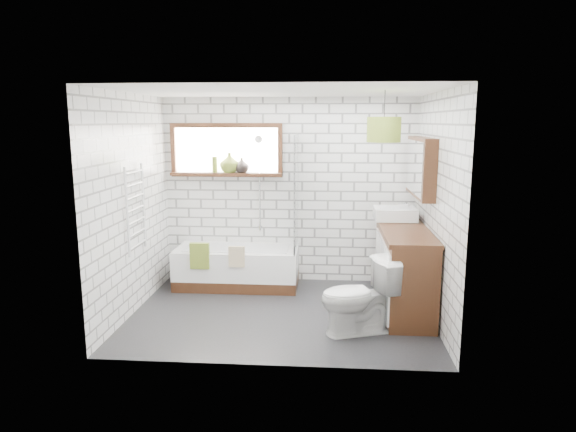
# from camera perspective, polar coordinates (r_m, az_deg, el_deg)

# --- Properties ---
(floor) EXTENTS (3.40, 2.60, 0.01)m
(floor) POSITION_cam_1_polar(r_m,az_deg,el_deg) (6.04, -0.81, -10.75)
(floor) COLOR black
(floor) RESTS_ON ground
(ceiling) EXTENTS (3.40, 2.60, 0.01)m
(ceiling) POSITION_cam_1_polar(r_m,az_deg,el_deg) (5.64, -0.87, 13.74)
(ceiling) COLOR white
(ceiling) RESTS_ON ground
(wall_back) EXTENTS (3.40, 0.01, 2.50)m
(wall_back) POSITION_cam_1_polar(r_m,az_deg,el_deg) (7.00, 0.14, 2.81)
(wall_back) COLOR white
(wall_back) RESTS_ON ground
(wall_front) EXTENTS (3.40, 0.01, 2.50)m
(wall_front) POSITION_cam_1_polar(r_m,az_deg,el_deg) (4.44, -2.38, -1.69)
(wall_front) COLOR white
(wall_front) RESTS_ON ground
(wall_left) EXTENTS (0.01, 2.60, 2.50)m
(wall_left) POSITION_cam_1_polar(r_m,az_deg,el_deg) (6.11, -16.99, 1.22)
(wall_left) COLOR white
(wall_left) RESTS_ON ground
(wall_right) EXTENTS (0.01, 2.60, 2.50)m
(wall_right) POSITION_cam_1_polar(r_m,az_deg,el_deg) (5.81, 16.15, 0.81)
(wall_right) COLOR white
(wall_right) RESTS_ON ground
(window) EXTENTS (1.52, 0.16, 0.68)m
(window) POSITION_cam_1_polar(r_m,az_deg,el_deg) (7.02, -6.88, 7.27)
(window) COLOR black
(window) RESTS_ON wall_back
(towel_radiator) EXTENTS (0.06, 0.52, 1.00)m
(towel_radiator) POSITION_cam_1_polar(r_m,az_deg,el_deg) (6.10, -16.57, 0.75)
(towel_radiator) COLOR white
(towel_radiator) RESTS_ON wall_left
(mirror_cabinet) EXTENTS (0.16, 1.20, 0.70)m
(mirror_cabinet) POSITION_cam_1_polar(r_m,az_deg,el_deg) (6.33, 14.50, 5.31)
(mirror_cabinet) COLOR black
(mirror_cabinet) RESTS_ON wall_right
(shower_riser) EXTENTS (0.02, 0.02, 1.30)m
(shower_riser) POSITION_cam_1_polar(r_m,az_deg,el_deg) (6.98, -3.17, 3.61)
(shower_riser) COLOR silver
(shower_riser) RESTS_ON wall_back
(bathtub) EXTENTS (1.62, 0.71, 0.52)m
(bathtub) POSITION_cam_1_polar(r_m,az_deg,el_deg) (6.93, -5.66, -5.67)
(bathtub) COLOR white
(bathtub) RESTS_ON floor
(shower_screen) EXTENTS (0.02, 0.72, 1.50)m
(shower_screen) POSITION_cam_1_polar(r_m,az_deg,el_deg) (6.63, 0.91, 2.58)
(shower_screen) COLOR white
(shower_screen) RESTS_ON bathtub
(towel_green) EXTENTS (0.24, 0.07, 0.33)m
(towel_green) POSITION_cam_1_polar(r_m,az_deg,el_deg) (6.62, -9.78, -4.39)
(towel_green) COLOR olive
(towel_green) RESTS_ON bathtub
(towel_beige) EXTENTS (0.20, 0.05, 0.26)m
(towel_beige) POSITION_cam_1_polar(r_m,az_deg,el_deg) (6.52, -5.72, -4.52)
(towel_beige) COLOR tan
(towel_beige) RESTS_ON bathtub
(vanity) EXTENTS (0.55, 1.70, 0.97)m
(vanity) POSITION_cam_1_polar(r_m,az_deg,el_deg) (6.21, 12.72, -5.65)
(vanity) COLOR black
(vanity) RESTS_ON floor
(basin) EXTENTS (0.51, 0.45, 0.15)m
(basin) POSITION_cam_1_polar(r_m,az_deg,el_deg) (6.56, 11.79, 0.27)
(basin) COLOR white
(basin) RESTS_ON vanity
(tap) EXTENTS (0.04, 0.04, 0.16)m
(tap) POSITION_cam_1_polar(r_m,az_deg,el_deg) (6.57, 13.19, 0.71)
(tap) COLOR silver
(tap) RESTS_ON vanity
(toilet) EXTENTS (0.67, 0.88, 0.79)m
(toilet) POSITION_cam_1_polar(r_m,az_deg,el_deg) (5.43, 7.81, -8.86)
(toilet) COLOR white
(toilet) RESTS_ON floor
(vase_olive) EXTENTS (0.34, 0.34, 0.27)m
(vase_olive) POSITION_cam_1_polar(r_m,az_deg,el_deg) (6.99, -6.52, 5.75)
(vase_olive) COLOR olive
(vase_olive) RESTS_ON window
(vase_dark) EXTENTS (0.22, 0.22, 0.20)m
(vase_dark) POSITION_cam_1_polar(r_m,az_deg,el_deg) (6.96, -5.16, 5.48)
(vase_dark) COLOR black
(vase_dark) RESTS_ON window
(bottle) EXTENTS (0.08, 0.08, 0.22)m
(bottle) POSITION_cam_1_polar(r_m,az_deg,el_deg) (7.03, -8.15, 5.51)
(bottle) COLOR olive
(bottle) RESTS_ON window
(pendant) EXTENTS (0.35, 0.35, 0.26)m
(pendant) POSITION_cam_1_polar(r_m,az_deg,el_deg) (5.49, 10.60, 9.43)
(pendant) COLOR olive
(pendant) RESTS_ON ceiling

